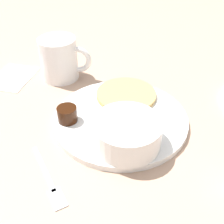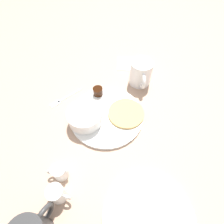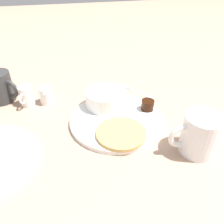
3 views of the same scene
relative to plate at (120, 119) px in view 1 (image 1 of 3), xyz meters
name	(u,v)px [view 1 (image 1 of 3)]	position (x,y,z in m)	size (l,w,h in m)	color
ground_plane	(120,121)	(0.00, 0.00, -0.01)	(4.00, 4.00, 0.00)	tan
plate	(120,119)	(0.00, 0.00, 0.00)	(0.26, 0.26, 0.01)	white
pancake_stack	(126,94)	(-0.07, 0.01, 0.01)	(0.13, 0.13, 0.01)	tan
bowl	(127,132)	(0.07, 0.01, 0.03)	(0.12, 0.12, 0.05)	white
syrup_cup	(67,114)	(0.02, -0.10, 0.02)	(0.04, 0.04, 0.03)	black
butter_ramekin	(120,145)	(0.09, 0.00, 0.02)	(0.05, 0.05, 0.04)	white
coffee_mug	(60,59)	(-0.15, -0.15, 0.04)	(0.08, 0.12, 0.10)	white
fork	(50,182)	(0.16, -0.10, 0.00)	(0.12, 0.09, 0.00)	silver
napkin	(13,77)	(-0.14, -0.27, 0.00)	(0.13, 0.11, 0.00)	white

